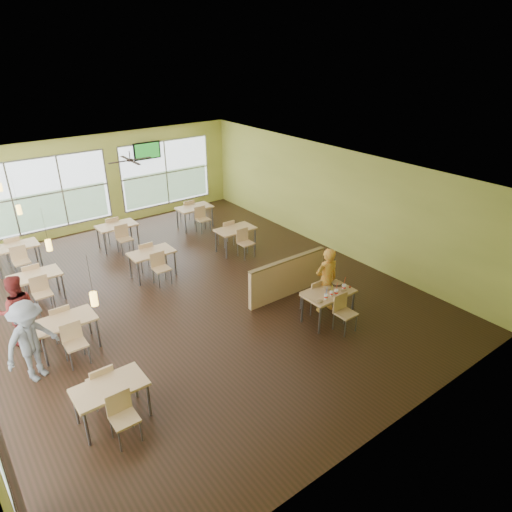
% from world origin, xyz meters
% --- Properties ---
extents(room, '(12.00, 12.04, 3.20)m').
position_xyz_m(room, '(0.00, 0.00, 1.60)').
color(room, black).
rests_on(room, ground).
extents(window_bays, '(9.24, 10.24, 2.38)m').
position_xyz_m(window_bays, '(-2.65, 3.08, 1.48)').
color(window_bays, white).
rests_on(window_bays, room).
extents(main_table, '(1.22, 1.52, 0.87)m').
position_xyz_m(main_table, '(2.00, -3.00, 0.63)').
color(main_table, tan).
rests_on(main_table, floor).
extents(half_wall_divider, '(2.40, 0.14, 1.04)m').
position_xyz_m(half_wall_divider, '(2.00, -1.55, 0.52)').
color(half_wall_divider, tan).
rests_on(half_wall_divider, floor).
extents(dining_tables, '(6.92, 8.72, 0.87)m').
position_xyz_m(dining_tables, '(-1.05, 1.71, 0.63)').
color(dining_tables, tan).
rests_on(dining_tables, floor).
extents(pendant_lights, '(0.11, 7.31, 0.86)m').
position_xyz_m(pendant_lights, '(-3.20, 0.68, 2.45)').
color(pendant_lights, '#2D2119').
rests_on(pendant_lights, ceiling).
extents(ceiling_fan, '(1.25, 1.25, 0.29)m').
position_xyz_m(ceiling_fan, '(-0.00, 3.00, 2.95)').
color(ceiling_fan, '#2D2119').
rests_on(ceiling_fan, ceiling).
extents(tv_backwall, '(1.00, 0.07, 0.60)m').
position_xyz_m(tv_backwall, '(1.80, 5.90, 2.45)').
color(tv_backwall, black).
rests_on(tv_backwall, wall_back).
extents(man_plaid, '(0.67, 0.50, 1.66)m').
position_xyz_m(man_plaid, '(2.25, -2.66, 0.83)').
color(man_plaid, orange).
rests_on(man_plaid, floor).
extents(patron_maroon, '(0.87, 0.72, 1.63)m').
position_xyz_m(patron_maroon, '(-3.92, 0.36, 0.81)').
color(patron_maroon, maroon).
rests_on(patron_maroon, floor).
extents(patron_grey, '(1.27, 1.03, 1.71)m').
position_xyz_m(patron_grey, '(-3.96, -1.02, 0.85)').
color(patron_grey, slate).
rests_on(patron_grey, floor).
extents(cup_blue, '(0.09, 0.09, 0.33)m').
position_xyz_m(cup_blue, '(1.72, -3.18, 0.82)').
color(cup_blue, white).
rests_on(cup_blue, main_table).
extents(cup_yellow, '(0.09, 0.09, 0.31)m').
position_xyz_m(cup_yellow, '(1.93, -3.15, 0.81)').
color(cup_yellow, white).
rests_on(cup_yellow, main_table).
extents(cup_red_near, '(0.10, 0.10, 0.36)m').
position_xyz_m(cup_red_near, '(2.04, -3.19, 0.82)').
color(cup_red_near, white).
rests_on(cup_red_near, main_table).
extents(cup_red_far, '(0.10, 0.10, 0.36)m').
position_xyz_m(cup_red_far, '(2.36, -3.13, 0.82)').
color(cup_red_far, white).
rests_on(cup_red_far, main_table).
extents(food_basket, '(0.26, 0.26, 0.06)m').
position_xyz_m(food_basket, '(2.40, -2.86, 0.78)').
color(food_basket, black).
rests_on(food_basket, main_table).
extents(ketchup_cup, '(0.05, 0.05, 0.02)m').
position_xyz_m(ketchup_cup, '(2.55, -3.14, 0.76)').
color(ketchup_cup, maroon).
rests_on(ketchup_cup, main_table).
extents(wrapper_left, '(0.18, 0.17, 0.04)m').
position_xyz_m(wrapper_left, '(1.53, -3.18, 0.77)').
color(wrapper_left, '#AB8453').
rests_on(wrapper_left, main_table).
extents(wrapper_mid, '(0.23, 0.21, 0.05)m').
position_xyz_m(wrapper_mid, '(2.10, -2.88, 0.78)').
color(wrapper_mid, '#AB8453').
rests_on(wrapper_mid, main_table).
extents(wrapper_right, '(0.19, 0.18, 0.04)m').
position_xyz_m(wrapper_right, '(2.29, -3.19, 0.77)').
color(wrapper_right, '#AB8453').
rests_on(wrapper_right, main_table).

